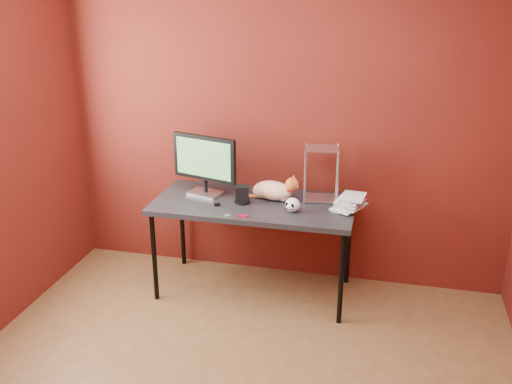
% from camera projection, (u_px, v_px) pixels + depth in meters
% --- Properties ---
extents(room, '(3.52, 3.52, 2.61)m').
position_uv_depth(room, '(217.00, 173.00, 2.74)').
color(room, brown).
rests_on(room, ground).
extents(desk, '(1.50, 0.70, 0.75)m').
position_uv_depth(desk, '(254.00, 208.00, 4.28)').
color(desk, black).
rests_on(desk, ground).
extents(monitor, '(0.53, 0.23, 0.47)m').
position_uv_depth(monitor, '(205.00, 162.00, 4.33)').
color(monitor, silver).
rests_on(monitor, desk).
extents(cat, '(0.46, 0.22, 0.21)m').
position_uv_depth(cat, '(273.00, 190.00, 4.29)').
color(cat, orange).
rests_on(cat, desk).
extents(skull_mug, '(0.11, 0.11, 0.10)m').
position_uv_depth(skull_mug, '(293.00, 205.00, 4.07)').
color(skull_mug, white).
rests_on(skull_mug, desk).
extents(speaker, '(0.12, 0.12, 0.13)m').
position_uv_depth(speaker, '(242.00, 195.00, 4.23)').
color(speaker, black).
rests_on(speaker, desk).
extents(book_stack, '(0.26, 0.28, 1.13)m').
position_uv_depth(book_stack, '(343.00, 132.00, 3.99)').
color(book_stack, beige).
rests_on(book_stack, desk).
extents(wire_rack, '(0.26, 0.22, 0.41)m').
position_uv_depth(wire_rack, '(321.00, 174.00, 4.25)').
color(wire_rack, silver).
rests_on(wire_rack, desk).
extents(pocket_knife, '(0.07, 0.02, 0.01)m').
position_uv_depth(pocket_knife, '(243.00, 216.00, 4.00)').
color(pocket_knife, '#A20C21').
rests_on(pocket_knife, desk).
extents(black_gadget, '(0.05, 0.04, 0.02)m').
position_uv_depth(black_gadget, '(217.00, 204.00, 4.20)').
color(black_gadget, black).
rests_on(black_gadget, desk).
extents(washer, '(0.05, 0.05, 0.00)m').
position_uv_depth(washer, '(228.00, 215.00, 4.03)').
color(washer, silver).
rests_on(washer, desk).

